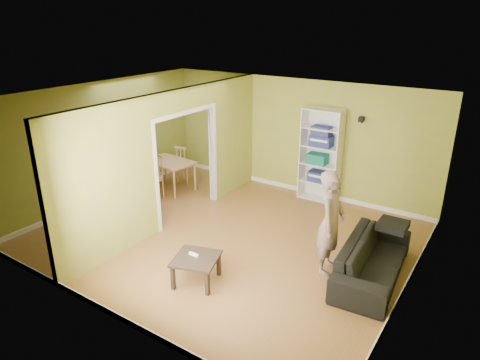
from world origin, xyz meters
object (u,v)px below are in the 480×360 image
(dining_table, at_px, (169,164))
(chair_far, at_px, (185,163))
(coffee_table, at_px, (196,261))
(chair_left, at_px, (147,164))
(sofa, at_px, (373,254))
(bookshelf, at_px, (322,155))
(person, at_px, (331,214))
(chair_near, at_px, (153,177))

(dining_table, xyz_separation_m, chair_far, (-0.00, 0.57, -0.15))
(coffee_table, distance_m, chair_far, 4.35)
(chair_left, xyz_separation_m, chair_far, (0.77, 0.53, -0.00))
(sofa, relative_size, coffee_table, 3.24)
(dining_table, bearing_deg, bookshelf, 24.37)
(sofa, bearing_deg, coffee_table, 121.95)
(dining_table, bearing_deg, person, -14.88)
(dining_table, xyz_separation_m, chair_near, (0.05, -0.60, -0.12))
(chair_far, bearing_deg, coffee_table, 125.54)
(coffee_table, height_order, chair_far, chair_far)
(person, relative_size, coffee_table, 3.07)
(bookshelf, xyz_separation_m, dining_table, (-3.18, -1.44, -0.40))
(coffee_table, bearing_deg, sofa, 36.86)
(sofa, bearing_deg, chair_left, 75.39)
(person, xyz_separation_m, chair_left, (-5.26, 1.23, -0.52))
(bookshelf, xyz_separation_m, chair_near, (-3.12, -2.04, -0.52))
(person, relative_size, chair_left, 2.09)
(sofa, height_order, coffee_table, sofa)
(dining_table, bearing_deg, sofa, -10.76)
(person, distance_m, chair_left, 5.43)
(bookshelf, bearing_deg, coffee_table, -93.34)
(bookshelf, bearing_deg, chair_left, -160.44)
(sofa, xyz_separation_m, bookshelf, (-1.96, 2.42, 0.62))
(sofa, xyz_separation_m, chair_left, (-5.92, 1.01, 0.08))
(coffee_table, bearing_deg, chair_near, 144.96)
(bookshelf, relative_size, dining_table, 1.83)
(chair_left, height_order, chair_near, chair_near)
(sofa, height_order, chair_near, chair_near)
(person, height_order, coffee_table, person)
(person, bearing_deg, chair_far, 61.80)
(bookshelf, distance_m, dining_table, 3.51)
(bookshelf, height_order, chair_left, bookshelf)
(dining_table, distance_m, chair_near, 0.62)
(sofa, bearing_deg, bookshelf, 34.19)
(bookshelf, bearing_deg, dining_table, -155.63)
(coffee_table, distance_m, dining_table, 3.95)
(chair_left, bearing_deg, coffee_table, 69.03)
(person, relative_size, dining_table, 1.78)
(sofa, relative_size, chair_left, 2.21)
(sofa, xyz_separation_m, person, (-0.65, -0.21, 0.60))
(coffee_table, bearing_deg, dining_table, 138.22)
(chair_near, bearing_deg, bookshelf, 46.52)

